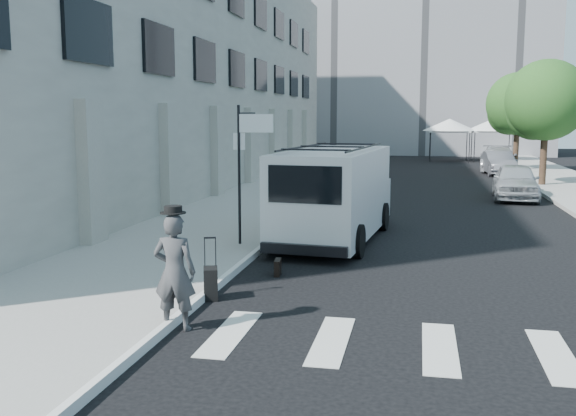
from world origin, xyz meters
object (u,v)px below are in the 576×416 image
at_px(parked_car_b, 498,163).
at_px(briefcase, 278,267).
at_px(cargo_van, 335,194).
at_px(parked_car_c, 498,159).
at_px(businessman, 175,272).
at_px(parked_car_a, 515,181).
at_px(suitcase, 211,283).

bearing_deg(parked_car_b, briefcase, -109.71).
distance_m(cargo_van, parked_car_c, 25.36).
bearing_deg(briefcase, parked_car_b, 67.46).
height_order(businessman, parked_car_c, businessman).
xyz_separation_m(briefcase, parked_car_a, (6.79, 14.39, 0.56)).
bearing_deg(suitcase, parked_car_b, 54.65).
relative_size(businessman, cargo_van, 0.28).
distance_m(cargo_van, parked_car_b, 22.52).
distance_m(suitcase, parked_car_c, 31.84).
bearing_deg(parked_car_c, parked_car_b, -91.41).
distance_m(briefcase, parked_car_a, 15.92).
bearing_deg(businessman, parked_car_c, -107.27).
bearing_deg(parked_car_a, suitcase, -110.48).
bearing_deg(parked_car_a, parked_car_c, 90.68).
relative_size(businessman, suitcase, 1.64).
xyz_separation_m(businessman, parked_car_a, (7.61, 18.17, -0.20)).
bearing_deg(suitcase, parked_car_a, 46.25).
relative_size(briefcase, parked_car_a, 0.10).
relative_size(parked_car_a, parked_car_c, 0.82).
relative_size(businessman, parked_car_c, 0.35).
relative_size(businessman, briefcase, 4.26).
bearing_deg(parked_car_b, parked_car_a, -96.76).
xyz_separation_m(suitcase, cargo_van, (1.50, 6.31, 0.97)).
xyz_separation_m(cargo_van, parked_car_a, (6.11, 10.11, -0.54)).
bearing_deg(briefcase, suitcase, -118.63).
xyz_separation_m(briefcase, suitcase, (-0.82, -2.03, 0.13)).
height_order(briefcase, parked_car_c, parked_car_c).
distance_m(briefcase, cargo_van, 4.47).
xyz_separation_m(businessman, cargo_van, (1.49, 8.07, 0.34)).
bearing_deg(parked_car_b, parked_car_c, 80.05).
xyz_separation_m(businessman, suitcase, (-0.00, 1.76, -0.63)).
bearing_deg(briefcase, cargo_van, 74.56).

